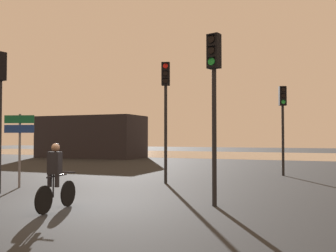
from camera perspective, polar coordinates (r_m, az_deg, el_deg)
The scene contains 9 objects.
ground_plane at distance 10.07m, azimuth -13.61°, elevation -11.79°, with size 120.00×120.00×0.00m, color black.
water_strip at distance 38.81m, azimuth 13.30°, elevation -4.35°, with size 80.00×16.00×0.01m, color #9E937F.
distant_building at distance 33.96m, azimuth -11.65°, elevation -1.64°, with size 9.29×4.00×3.66m, color black.
traffic_light_near_right at distance 9.84m, azimuth 7.01°, elevation 6.06°, with size 0.37×0.39×4.46m.
traffic_light_center at distance 14.55m, azimuth -0.36°, elevation 4.08°, with size 0.38×0.40×4.69m.
traffic_light_near_left at distance 13.05m, azimuth -24.23°, elevation 4.31°, with size 0.36×0.38×4.48m.
traffic_light_far_right at distance 18.20m, azimuth 17.08°, elevation 1.89°, with size 0.38×0.40×4.16m.
direction_sign_post at distance 14.20m, azimuth -21.70°, elevation -1.52°, with size 1.07×0.33×2.60m.
cyclist at distance 9.49m, azimuth -16.79°, elevation -7.39°, with size 0.46×1.71×1.62m.
Camera 1 is at (5.73, -8.09, 1.76)m, focal length 40.00 mm.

